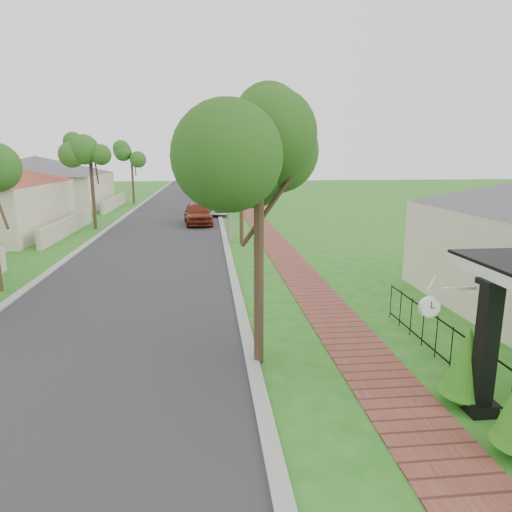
{
  "coord_description": "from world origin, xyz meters",
  "views": [
    {
      "loc": [
        -0.27,
        -8.02,
        4.57
      ],
      "look_at": [
        1.2,
        5.88,
        1.5
      ],
      "focal_mm": 32.0,
      "sensor_mm": 36.0,
      "label": 1
    }
  ],
  "objects_px": {
    "parked_car_white": "(215,204)",
    "near_tree": "(259,150)",
    "parked_car_red": "(198,214)",
    "utility_pole": "(229,172)",
    "porch_post": "(485,356)",
    "station_clock": "(432,305)"
  },
  "relations": [
    {
      "from": "parked_car_red",
      "to": "utility_pole",
      "type": "bearing_deg",
      "value": -78.39
    },
    {
      "from": "parked_car_white",
      "to": "near_tree",
      "type": "relative_size",
      "value": 0.85
    },
    {
      "from": "station_clock",
      "to": "utility_pole",
      "type": "bearing_deg",
      "value": 99.06
    },
    {
      "from": "porch_post",
      "to": "parked_car_white",
      "type": "distance_m",
      "value": 29.89
    },
    {
      "from": "porch_post",
      "to": "near_tree",
      "type": "distance_m",
      "value": 5.75
    },
    {
      "from": "parked_car_red",
      "to": "near_tree",
      "type": "xyz_separation_m",
      "value": [
        1.75,
        -21.58,
        3.94
      ]
    },
    {
      "from": "porch_post",
      "to": "near_tree",
      "type": "bearing_deg",
      "value": 146.31
    },
    {
      "from": "utility_pole",
      "to": "station_clock",
      "type": "xyz_separation_m",
      "value": [
        2.8,
        -17.53,
        -1.81
      ]
    },
    {
      "from": "utility_pole",
      "to": "station_clock",
      "type": "bearing_deg",
      "value": -80.94
    },
    {
      "from": "near_tree",
      "to": "utility_pole",
      "type": "distance_m",
      "value": 15.46
    },
    {
      "from": "parked_car_white",
      "to": "near_tree",
      "type": "bearing_deg",
      "value": -93.64
    },
    {
      "from": "station_clock",
      "to": "near_tree",
      "type": "bearing_deg",
      "value": 144.05
    },
    {
      "from": "parked_car_white",
      "to": "utility_pole",
      "type": "height_order",
      "value": "utility_pole"
    },
    {
      "from": "parked_car_white",
      "to": "near_tree",
      "type": "xyz_separation_m",
      "value": [
        0.48,
        -27.09,
        3.87
      ]
    },
    {
      "from": "parked_car_red",
      "to": "utility_pole",
      "type": "xyz_separation_m",
      "value": [
        1.85,
        -6.15,
        3.01
      ]
    },
    {
      "from": "porch_post",
      "to": "parked_car_red",
      "type": "relative_size",
      "value": 0.57
    },
    {
      "from": "porch_post",
      "to": "station_clock",
      "type": "height_order",
      "value": "porch_post"
    },
    {
      "from": "parked_car_red",
      "to": "parked_car_white",
      "type": "bearing_deg",
      "value": 71.86
    },
    {
      "from": "parked_car_red",
      "to": "utility_pole",
      "type": "distance_m",
      "value": 7.09
    },
    {
      "from": "porch_post",
      "to": "utility_pole",
      "type": "bearing_deg",
      "value": 101.51
    },
    {
      "from": "parked_car_red",
      "to": "near_tree",
      "type": "height_order",
      "value": "near_tree"
    },
    {
      "from": "parked_car_white",
      "to": "near_tree",
      "type": "height_order",
      "value": "near_tree"
    }
  ]
}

